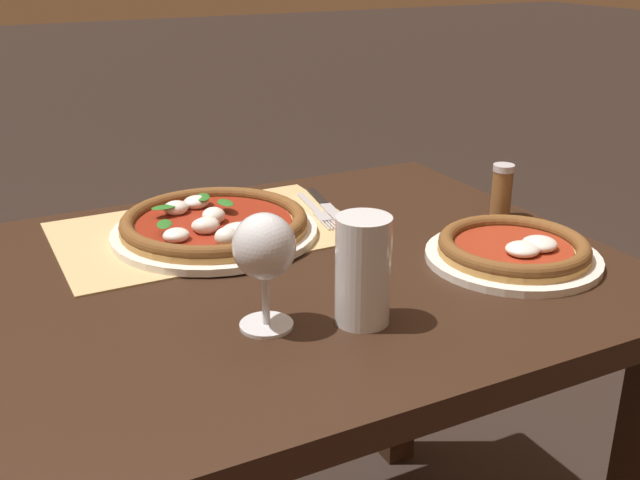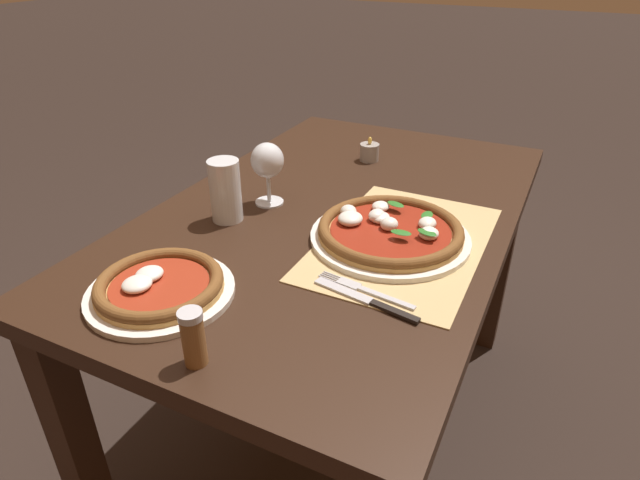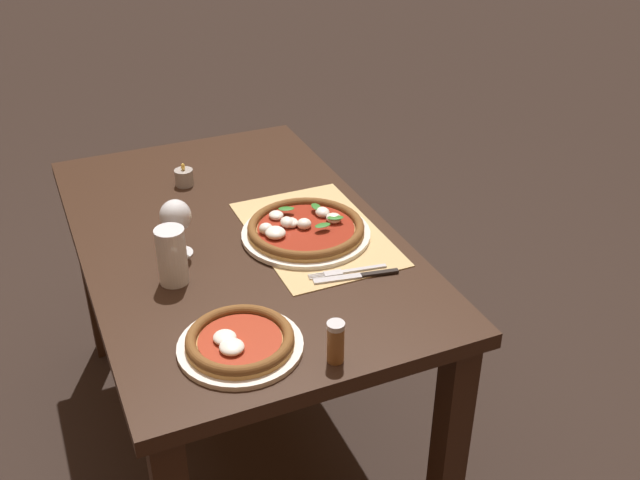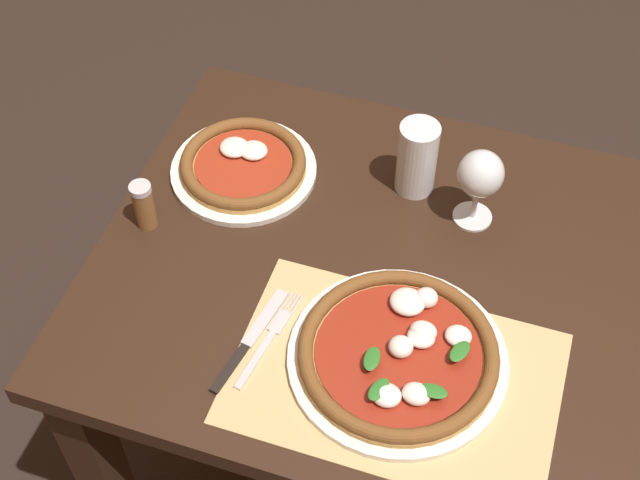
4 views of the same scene
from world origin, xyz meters
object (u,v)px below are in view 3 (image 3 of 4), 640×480
Objects in this scene: pizza_near at (305,229)px; knife at (356,276)px; pizza_far at (240,342)px; pint_glass at (172,257)px; pepper_shaker at (336,342)px; fork at (347,271)px; votive_candle at (184,178)px; wine_glass at (176,218)px.

pizza_near is 0.24m from knife.
pint_glass is (0.31, 0.06, 0.05)m from pizza_far.
pepper_shaker is (-0.12, -0.17, 0.03)m from pizza_far.
fork is 2.78× the size of votive_candle.
pint_glass is at bearing 71.30° from fork.
pepper_shaker is at bearing -150.97° from pint_glass.
pizza_near is 1.61× the size of knife.
pizza_near reaches higher than pizza_far.
pizza_near is 3.56× the size of pepper_shaker.
wine_glass reaches higher than pizza_far.
votive_candle reaches higher than pizza_far.
pizza_near is 4.79× the size of votive_candle.
wine_glass is 0.77× the size of fork.
pizza_near is 1.27× the size of pizza_far.
votive_candle is (0.64, 0.24, 0.02)m from fork.
wine_glass is at bearing 163.43° from votive_candle.
pizza_near is 0.34m from wine_glass.
pint_glass is (-0.07, 0.37, 0.05)m from pizza_near.
pint_glass reaches higher than votive_candle.
wine_glass is 0.41m from votive_candle.
knife is (-0.16, -0.41, -0.06)m from pint_glass.
fork is 0.93× the size of knife.
knife is at bearing -127.36° from wine_glass.
wine_glass reaches higher than pizza_near.
wine_glass reaches higher than knife.
pizza_far is at bearing -177.02° from wine_glass.
pizza_far is 0.38m from fork.
pint_glass reaches higher than pizza_far.
wine_glass reaches higher than pepper_shaker.
pizza_near is at bearing -98.16° from wine_glass.
wine_glass is 1.07× the size of pint_glass.
pizza_far is 3.76× the size of votive_candle.
fork is 2.06× the size of pepper_shaker.
pint_glass is 0.72× the size of fork.
votive_candle is at bearing 20.98° from fork.
wine_glass is 1.60× the size of pepper_shaker.
pepper_shaker reaches higher than pizza_near.
knife is at bearing -158.64° from fork.
pint_glass is 0.53m from votive_candle.
pint_glass is 2.01× the size of votive_candle.
votive_candle is at bearing 20.99° from knife.
fork is at bearing -159.02° from votive_candle.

